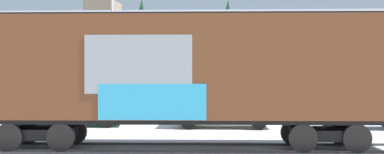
{
  "coord_description": "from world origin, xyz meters",
  "views": [
    {
      "loc": [
        -0.38,
        -14.44,
        2.43
      ],
      "look_at": [
        -0.95,
        1.15,
        2.41
      ],
      "focal_mm": 40.17,
      "sensor_mm": 36.0,
      "label": 1
    }
  ],
  "objects_px": {
    "freight_car": "(182,70)",
    "flagpole": "(114,34)",
    "parked_car_tan": "(223,109)",
    "parked_car_silver": "(359,111)",
    "parked_car_green": "(75,108)"
  },
  "relations": [
    {
      "from": "freight_car",
      "to": "flagpole",
      "type": "distance_m",
      "value": 11.84
    },
    {
      "from": "parked_car_tan",
      "to": "freight_car",
      "type": "bearing_deg",
      "value": -104.91
    },
    {
      "from": "flagpole",
      "to": "parked_car_tan",
      "type": "height_order",
      "value": "flagpole"
    },
    {
      "from": "parked_car_silver",
      "to": "parked_car_green",
      "type": "bearing_deg",
      "value": 178.22
    },
    {
      "from": "freight_car",
      "to": "parked_car_silver",
      "type": "height_order",
      "value": "freight_car"
    },
    {
      "from": "flagpole",
      "to": "parked_car_green",
      "type": "height_order",
      "value": "flagpole"
    },
    {
      "from": "parked_car_tan",
      "to": "parked_car_silver",
      "type": "xyz_separation_m",
      "value": [
        6.34,
        -0.11,
        -0.03
      ]
    },
    {
      "from": "flagpole",
      "to": "parked_car_green",
      "type": "bearing_deg",
      "value": -102.06
    },
    {
      "from": "parked_car_green",
      "to": "flagpole",
      "type": "bearing_deg",
      "value": 77.94
    },
    {
      "from": "parked_car_silver",
      "to": "freight_car",
      "type": "bearing_deg",
      "value": -143.65
    },
    {
      "from": "freight_car",
      "to": "parked_car_green",
      "type": "xyz_separation_m",
      "value": [
        -5.6,
        6.25,
        -1.74
      ]
    },
    {
      "from": "freight_car",
      "to": "parked_car_tan",
      "type": "xyz_separation_m",
      "value": [
        1.58,
        5.94,
        -1.78
      ]
    },
    {
      "from": "freight_car",
      "to": "parked_car_green",
      "type": "distance_m",
      "value": 8.58
    },
    {
      "from": "flagpole",
      "to": "parked_car_tan",
      "type": "relative_size",
      "value": 1.69
    },
    {
      "from": "flagpole",
      "to": "parked_car_silver",
      "type": "bearing_deg",
      "value": -20.86
    }
  ]
}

